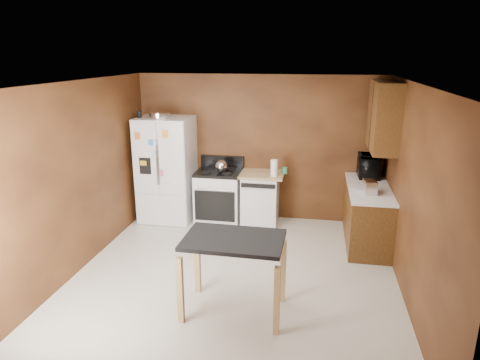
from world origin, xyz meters
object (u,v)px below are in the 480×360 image
(microwave, at_px, (368,166))
(green_canister, at_px, (285,170))
(refrigerator, at_px, (167,169))
(island, at_px, (234,251))
(dishwasher, at_px, (260,198))
(kettle, at_px, (221,166))
(toaster, at_px, (370,187))
(paper_towel, at_px, (274,168))
(roasting_pan, at_px, (160,115))
(gas_range, at_px, (219,195))
(pen_cup, at_px, (139,114))

(microwave, bearing_deg, green_canister, 90.96)
(green_canister, relative_size, microwave, 0.18)
(refrigerator, xyz_separation_m, island, (1.69, -2.61, -0.15))
(dishwasher, bearing_deg, refrigerator, -177.01)
(kettle, relative_size, toaster, 0.78)
(microwave, height_order, refrigerator, refrigerator)
(island, bearing_deg, green_canister, 83.10)
(microwave, height_order, dishwasher, microwave)
(paper_towel, relative_size, toaster, 1.03)
(roasting_pan, xyz_separation_m, microwave, (3.44, 0.25, -0.78))
(roasting_pan, bearing_deg, gas_range, 6.11)
(kettle, relative_size, refrigerator, 0.12)
(toaster, bearing_deg, kettle, 156.36)
(green_canister, bearing_deg, refrigerator, -175.86)
(roasting_pan, bearing_deg, island, -55.76)
(paper_towel, xyz_separation_m, refrigerator, (-1.87, 0.04, -0.13))
(microwave, bearing_deg, refrigerator, 92.01)
(roasting_pan, height_order, island, roasting_pan)
(pen_cup, relative_size, toaster, 0.43)
(roasting_pan, bearing_deg, pen_cup, -166.75)
(dishwasher, bearing_deg, roasting_pan, -175.67)
(pen_cup, height_order, paper_towel, pen_cup)
(roasting_pan, distance_m, dishwasher, 2.19)
(dishwasher, relative_size, island, 0.80)
(toaster, relative_size, refrigerator, 0.15)
(gas_range, bearing_deg, refrigerator, -176.19)
(toaster, bearing_deg, island, -137.46)
(refrigerator, bearing_deg, kettle, -1.02)
(toaster, bearing_deg, dishwasher, 147.47)
(roasting_pan, bearing_deg, green_canister, 5.20)
(paper_towel, bearing_deg, gas_range, 173.74)
(roasting_pan, xyz_separation_m, island, (1.75, -2.57, -1.09))
(roasting_pan, relative_size, paper_towel, 1.29)
(pen_cup, distance_m, green_canister, 2.59)
(island, bearing_deg, toaster, 49.28)
(refrigerator, distance_m, dishwasher, 1.69)
(gas_range, bearing_deg, pen_cup, -172.06)
(microwave, bearing_deg, kettle, 93.80)
(pen_cup, relative_size, kettle, 0.55)
(roasting_pan, xyz_separation_m, dishwasher, (1.68, 0.13, -1.39))
(refrigerator, relative_size, gas_range, 1.64)
(roasting_pan, relative_size, gas_range, 0.32)
(pen_cup, bearing_deg, paper_towel, 1.90)
(green_canister, relative_size, toaster, 0.40)
(green_canister, distance_m, toaster, 1.56)
(dishwasher, xyz_separation_m, island, (0.06, -2.70, 0.30))
(paper_towel, bearing_deg, roasting_pan, 179.94)
(island, bearing_deg, microwave, 58.98)
(refrigerator, relative_size, dishwasher, 2.02)
(green_canister, height_order, microwave, microwave)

